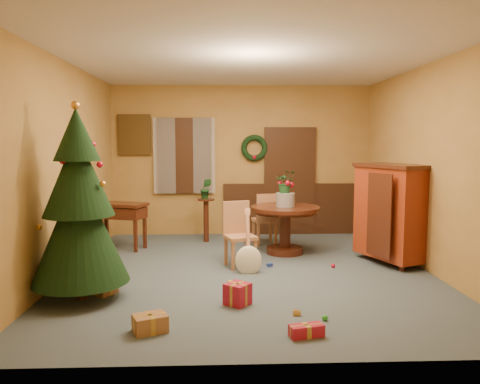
{
  "coord_description": "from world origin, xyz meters",
  "views": [
    {
      "loc": [
        -0.39,
        -6.38,
        1.8
      ],
      "look_at": [
        -0.12,
        0.4,
        1.08
      ],
      "focal_mm": 35.0,
      "sensor_mm": 36.0,
      "label": 1
    }
  ],
  "objects": [
    {
      "name": "room_envelope",
      "position": [
        0.21,
        2.7,
        1.12
      ],
      "size": [
        5.5,
        5.5,
        5.5
      ],
      "color": "#34434C",
      "rests_on": "ground"
    },
    {
      "name": "dining_table",
      "position": [
        0.64,
        1.08,
        0.54
      ],
      "size": [
        1.12,
        1.12,
        0.77
      ],
      "color": "black",
      "rests_on": "floor"
    },
    {
      "name": "urn",
      "position": [
        0.64,
        1.08,
        0.88
      ],
      "size": [
        0.3,
        0.3,
        0.22
      ],
      "primitive_type": "cylinder",
      "color": "slate",
      "rests_on": "dining_table"
    },
    {
      "name": "centerpiece_plant",
      "position": [
        0.64,
        1.08,
        1.17
      ],
      "size": [
        0.33,
        0.28,
        0.36
      ],
      "primitive_type": "imported",
      "color": "#1E4C23",
      "rests_on": "urn"
    },
    {
      "name": "chair_near",
      "position": [
        -0.14,
        0.35,
        0.51
      ],
      "size": [
        0.51,
        0.51,
        0.94
      ],
      "color": "#9F663F",
      "rests_on": "floor"
    },
    {
      "name": "chair_far",
      "position": [
        0.39,
        1.75,
        0.49
      ],
      "size": [
        0.46,
        0.46,
        0.92
      ],
      "color": "#9F663F",
      "rests_on": "floor"
    },
    {
      "name": "guitar",
      "position": [
        -0.02,
        -0.07,
        0.43
      ],
      "size": [
        0.53,
        0.65,
        0.85
      ],
      "primitive_type": null,
      "rotation": [
        -0.49,
        0.0,
        -0.32
      ],
      "color": "white",
      "rests_on": "floor"
    },
    {
      "name": "plant_stand",
      "position": [
        -0.67,
        2.03,
        0.49
      ],
      "size": [
        0.31,
        0.31,
        0.79
      ],
      "color": "black",
      "rests_on": "floor"
    },
    {
      "name": "stand_plant",
      "position": [
        -0.67,
        2.03,
        0.97
      ],
      "size": [
        0.21,
        0.18,
        0.37
      ],
      "primitive_type": "imported",
      "rotation": [
        0.0,
        0.0,
        -0.07
      ],
      "color": "#19471E",
      "rests_on": "plant_stand"
    },
    {
      "name": "christmas_tree",
      "position": [
        -2.01,
        -1.05,
        1.07
      ],
      "size": [
        1.1,
        1.1,
        2.26
      ],
      "color": "#382111",
      "rests_on": "floor"
    },
    {
      "name": "writing_desk",
      "position": [
        -2.11,
        1.52,
        0.59
      ],
      "size": [
        0.98,
        0.71,
        0.79
      ],
      "color": "black",
      "rests_on": "floor"
    },
    {
      "name": "sideboard",
      "position": [
        2.15,
        0.42,
        0.8
      ],
      "size": [
        1.0,
        1.3,
        1.49
      ],
      "color": "#541509",
      "rests_on": "floor"
    },
    {
      "name": "gift_a",
      "position": [
        -1.08,
        -2.05,
        0.08
      ],
      "size": [
        0.37,
        0.33,
        0.17
      ],
      "color": "brown",
      "rests_on": "floor"
    },
    {
      "name": "gift_b",
      "position": [
        -0.22,
        -1.32,
        0.12
      ],
      "size": [
        0.34,
        0.34,
        0.24
      ],
      "color": "maroon",
      "rests_on": "floor"
    },
    {
      "name": "gift_c",
      "position": [
        -1.77,
        -0.91,
        0.07
      ],
      "size": [
        0.29,
        0.31,
        0.14
      ],
      "color": "brown",
      "rests_on": "floor"
    },
    {
      "name": "gift_d",
      "position": [
        0.4,
        -2.22,
        0.06
      ],
      "size": [
        0.34,
        0.2,
        0.12
      ],
      "color": "maroon",
      "rests_on": "floor"
    },
    {
      "name": "toy_a",
      "position": [
        0.31,
        0.25,
        0.03
      ],
      "size": [
        0.09,
        0.09,
        0.05
      ],
      "primitive_type": "cube",
      "rotation": [
        0.0,
        0.0,
        0.7
      ],
      "color": "navy",
      "rests_on": "floor"
    },
    {
      "name": "toy_b",
      "position": [
        0.65,
        -1.84,
        0.03
      ],
      "size": [
        0.06,
        0.06,
        0.06
      ],
      "primitive_type": "sphere",
      "color": "green",
      "rests_on": "floor"
    },
    {
      "name": "toy_c",
      "position": [
        -0.28,
        -0.59,
        0.03
      ],
      "size": [
        0.08,
        0.09,
        0.05
      ],
      "primitive_type": "cube",
      "rotation": [
        0.0,
        0.0,
        1.12
      ],
      "color": "gold",
      "rests_on": "floor"
    },
    {
      "name": "toy_d",
      "position": [
        1.22,
        0.16,
        0.03
      ],
      "size": [
        0.06,
        0.06,
        0.06
      ],
      "primitive_type": "sphere",
      "color": "red",
      "rests_on": "floor"
    },
    {
      "name": "toy_e",
      "position": [
        0.39,
        -1.68,
        0.03
      ],
      "size": [
        0.08,
        0.06,
        0.05
      ],
      "primitive_type": "cube",
      "rotation": [
        0.0,
        0.0,
        -0.06
      ],
      "color": "gold",
      "rests_on": "floor"
    }
  ]
}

